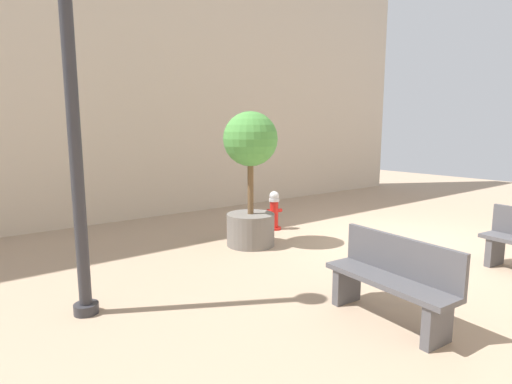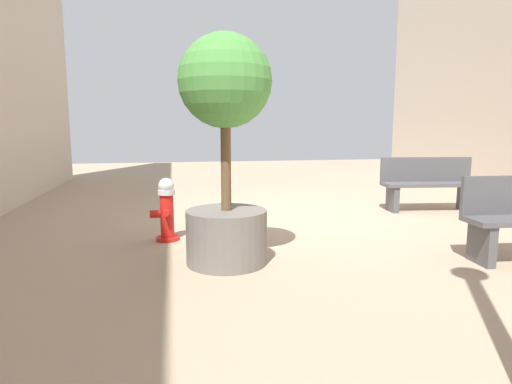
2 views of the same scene
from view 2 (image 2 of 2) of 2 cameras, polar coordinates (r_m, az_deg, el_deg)
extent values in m
plane|color=tan|center=(7.56, 5.85, -2.91)|extent=(23.40, 23.40, 0.00)
cylinder|color=red|center=(5.94, -11.49, -5.97)|extent=(0.30, 0.30, 0.05)
cylinder|color=red|center=(5.87, -11.57, -3.06)|extent=(0.18, 0.18, 0.56)
cylinder|color=silver|center=(5.81, -11.67, -0.04)|extent=(0.22, 0.22, 0.06)
sphere|color=silver|center=(5.80, -11.69, 0.80)|extent=(0.21, 0.21, 0.21)
cylinder|color=red|center=(5.72, -11.65, -2.66)|extent=(0.08, 0.13, 0.08)
cylinder|color=red|center=(5.99, -11.54, -2.17)|extent=(0.08, 0.13, 0.08)
cylinder|color=red|center=(5.87, -13.04, -2.82)|extent=(0.14, 0.11, 0.10)
cube|color=#4C4C51|center=(8.68, 25.71, -0.72)|extent=(0.15, 0.40, 0.45)
cube|color=#4C4C51|center=(8.10, 17.45, -0.87)|extent=(0.15, 0.40, 0.45)
cube|color=#4C4C51|center=(8.34, 21.82, 0.94)|extent=(1.72, 0.63, 0.06)
cube|color=#4C4C51|center=(8.48, 21.36, 2.78)|extent=(1.67, 0.26, 0.44)
cube|color=#4C4C51|center=(5.40, 27.46, -6.04)|extent=(0.13, 0.40, 0.45)
cylinder|color=slate|center=(4.82, -3.86, -5.86)|extent=(0.89, 0.89, 0.60)
cylinder|color=brown|center=(4.68, -3.97, 4.11)|extent=(0.11, 0.11, 1.08)
sphere|color=#4C9342|center=(4.69, -4.08, 14.32)|extent=(0.99, 0.99, 0.99)
camera|label=1|loc=(6.41, 77.29, 7.57)|focal=28.05mm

